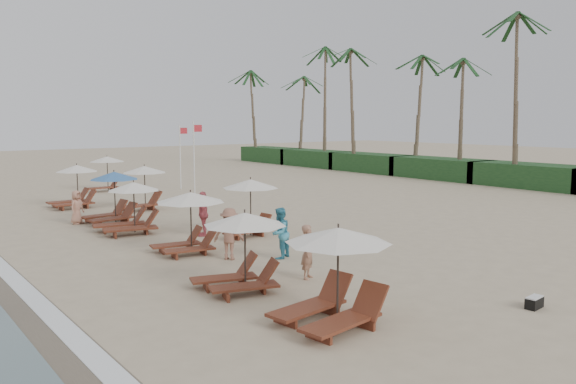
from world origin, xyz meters
TOP-DOWN VIEW (x-y plane):
  - ground at (0.00, 0.00)m, footprint 160.00×160.00m
  - shrub_hedge at (22.00, 14.50)m, footprint 3.20×53.00m
  - palm_row at (21.91, 15.40)m, footprint 7.00×52.00m
  - lounger_station_0 at (-6.43, -4.35)m, footprint 2.74×2.40m
  - lounger_station_1 at (-6.59, -0.90)m, footprint 2.52×2.26m
  - lounger_station_2 at (-5.69, 3.83)m, footprint 2.51×2.38m
  - lounger_station_3 at (-5.95, 8.46)m, footprint 2.65×2.43m
  - lounger_station_4 at (-5.68, 11.21)m, footprint 2.57×2.15m
  - lounger_station_5 at (-5.62, 16.73)m, footprint 2.57×2.15m
  - inland_station_0 at (-2.38, 4.97)m, footprint 2.61×2.24m
  - inland_station_1 at (-3.08, 13.73)m, footprint 2.78×2.24m
  - inland_station_2 at (-1.76, 22.65)m, footprint 2.66×2.24m
  - beachgoer_near at (-4.42, -1.17)m, footprint 0.69×0.64m
  - beachgoer_mid_a at (-3.61, 1.28)m, footprint 1.02×0.93m
  - beachgoer_mid_b at (-5.01, 2.15)m, footprint 1.19×1.25m
  - beachgoer_far_a at (-3.81, 6.08)m, footprint 0.94×1.10m
  - beachgoer_far_b at (-6.96, 11.76)m, footprint 0.87×0.81m
  - duffel_bag at (-1.71, -6.53)m, footprint 0.54×0.31m
  - flag_pole_near at (1.21, 16.11)m, footprint 0.60×0.08m
  - flag_pole_far at (2.64, 20.69)m, footprint 0.59×0.08m

SIDE VIEW (x-z plane):
  - ground at x=0.00m, z-range 0.00..0.00m
  - duffel_bag at x=-1.71m, z-range 0.00..0.29m
  - beachgoer_far_b at x=-6.96m, z-range 0.00..1.49m
  - beachgoer_near at x=-4.42m, z-range 0.00..1.58m
  - shrub_hedge at x=22.00m, z-range 0.00..1.60m
  - beachgoer_mid_a at x=-3.61m, z-range 0.00..1.69m
  - beachgoer_mid_b at x=-5.01m, z-range 0.00..1.71m
  - beachgoer_far_a at x=-3.81m, z-range 0.00..1.77m
  - lounger_station_3 at x=-5.95m, z-range -0.08..1.97m
  - lounger_station_5 at x=-5.62m, z-range -0.07..2.16m
  - lounger_station_4 at x=-5.68m, z-range -0.05..2.21m
  - lounger_station_0 at x=-6.43m, z-range 0.01..2.19m
  - lounger_station_1 at x=-6.59m, z-range 0.07..2.16m
  - lounger_station_2 at x=-5.69m, z-range 0.16..2.25m
  - inland_station_1 at x=-3.08m, z-range 0.21..2.43m
  - inland_station_2 at x=-1.76m, z-range 0.27..2.50m
  - inland_station_0 at x=-2.38m, z-range 0.32..2.54m
  - flag_pole_far at x=2.64m, z-range 0.24..4.50m
  - flag_pole_near at x=1.21m, z-range 0.24..4.72m
  - palm_row at x=21.91m, z-range 3.76..16.06m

